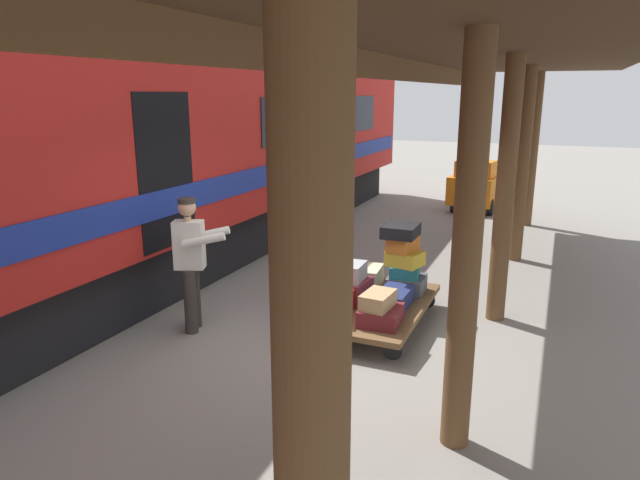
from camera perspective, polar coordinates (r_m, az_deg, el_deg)
ground_plane at (r=7.07m, az=0.65°, el=-9.96°), size 60.00×60.00×0.00m
platform_canopy at (r=5.99m, az=17.26°, el=17.04°), size 3.20×15.96×3.56m
train_car at (r=8.63m, az=-23.18°, el=7.60°), size 3.02×21.25×4.00m
luggage_cart at (r=7.43m, az=5.20°, el=-6.62°), size 1.35×2.16×0.30m
suitcase_slate_roller at (r=7.84m, az=8.69°, el=-4.40°), size 0.50×0.50×0.22m
suitcase_navy_fabric at (r=7.30m, az=7.50°, el=-5.82°), size 0.37×0.63×0.22m
suitcase_maroon_trunk at (r=6.77m, az=6.12°, el=-7.54°), size 0.49×0.56×0.20m
suitcase_red_plastic at (r=6.94m, az=1.32°, el=-6.61°), size 0.49×0.68×0.26m
suitcase_cream_canvas at (r=7.99m, az=4.49°, el=-3.68°), size 0.50×0.56×0.28m
suitcase_burgundy_valise at (r=7.46m, az=3.02°, el=-5.01°), size 0.51×0.55×0.28m
suitcase_teal_softside at (r=7.76m, az=8.53°, el=-3.12°), size 0.43×0.42×0.16m
suitcase_yellow_case at (r=7.73m, az=8.53°, el=-1.83°), size 0.52×0.48×0.20m
suitcase_orange_carryall at (r=7.69m, az=8.32°, el=-0.36°), size 0.40×0.47×0.20m
suitcase_black_hardshell at (r=7.63m, az=8.13°, el=0.94°), size 0.44×0.52×0.16m
suitcase_tan_vintage at (r=6.70m, az=5.85°, el=-6.02°), size 0.35×0.50×0.18m
suitcase_gray_aluminum at (r=7.38m, az=3.00°, el=-3.17°), size 0.37×0.44×0.22m
porter_in_overalls at (r=7.84m, az=-1.55°, el=-0.27°), size 0.72×0.53×1.70m
porter_by_door at (r=7.21m, az=-12.79°, el=-1.97°), size 0.74×0.59×1.70m
baggage_tug at (r=15.15m, az=15.43°, el=5.27°), size 1.27×1.81×1.30m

